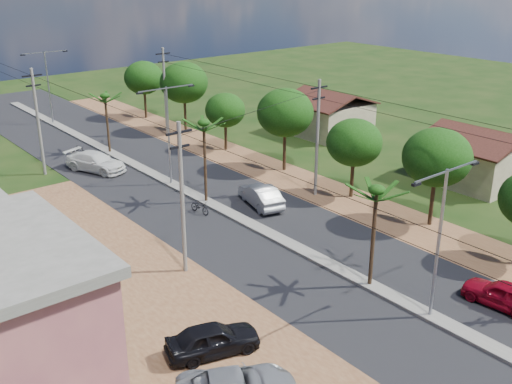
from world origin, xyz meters
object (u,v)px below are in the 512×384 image
Objects in this scene: car_parked_dark at (213,340)px; car_silver_mid at (261,196)px; car_red_near at (503,295)px; car_white_far at (96,162)px.

car_silver_mid is at bearing -30.43° from car_parked_dark.
car_red_near is 34.47m from car_white_far.
car_white_far is at bearing -83.36° from car_red_near.
car_white_far is at bearing 1.67° from car_parked_dark.
car_silver_mid is 1.11× the size of car_parked_dark.
car_silver_mid is at bearing -92.11° from car_red_near.
car_parked_dark is (-14.06, 6.29, 0.02)m from car_red_near.
car_parked_dark is (-7.06, -27.46, -0.06)m from car_white_far.
car_white_far is 28.35m from car_parked_dark.
car_parked_dark reaches higher than car_red_near.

